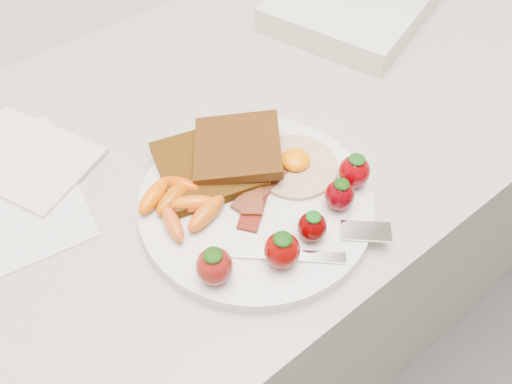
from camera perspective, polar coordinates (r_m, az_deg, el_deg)
counter at (r=1.03m, az=-4.26°, el=-11.50°), size 2.00×0.60×0.90m
plate at (r=0.58m, az=0.00°, el=-1.17°), size 0.27×0.27×0.02m
toast_lower at (r=0.60m, az=-5.49°, el=3.06°), size 0.14×0.14×0.01m
toast_upper at (r=0.59m, az=-2.11°, el=5.12°), size 0.14×0.14×0.02m
fried_egg at (r=0.60m, az=4.52°, el=3.17°), size 0.13×0.13×0.02m
bacon_strips at (r=0.57m, az=0.18°, el=0.37°), size 0.11×0.10×0.01m
baby_carrots at (r=0.56m, az=-8.67°, el=-1.23°), size 0.09×0.10×0.02m
strawberries at (r=0.53m, az=4.90°, el=-3.39°), size 0.23×0.07×0.05m
fork at (r=0.54m, az=7.52°, el=-5.88°), size 0.17×0.11×0.00m
paper_sheet at (r=0.67m, az=-26.98°, el=-0.37°), size 0.20×0.25×0.00m
notepad at (r=0.69m, az=-25.05°, el=3.57°), size 0.18×0.21×0.01m
appliance at (r=0.89m, az=11.28°, el=20.55°), size 0.33×0.29×0.04m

